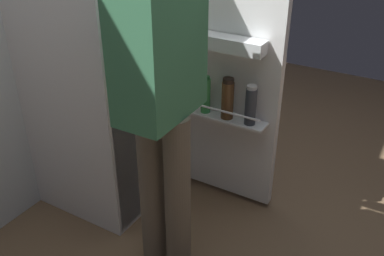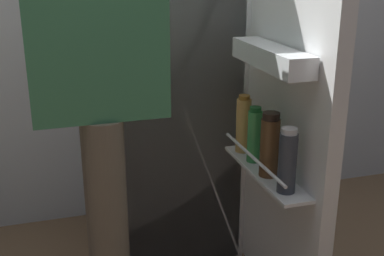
% 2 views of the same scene
% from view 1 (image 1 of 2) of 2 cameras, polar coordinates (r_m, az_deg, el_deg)
% --- Properties ---
extents(ground_plane, '(5.36, 5.36, 0.00)m').
position_cam_1_polar(ground_plane, '(2.56, -0.42, -11.73)').
color(ground_plane, brown).
extents(refrigerator, '(0.68, 1.21, 1.69)m').
position_cam_1_polar(refrigerator, '(2.40, -10.57, 8.43)').
color(refrigerator, white).
rests_on(refrigerator, ground_plane).
extents(person, '(0.53, 0.71, 1.68)m').
position_cam_1_polar(person, '(1.77, -3.99, 6.84)').
color(person, '#665B4C').
rests_on(person, ground_plane).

